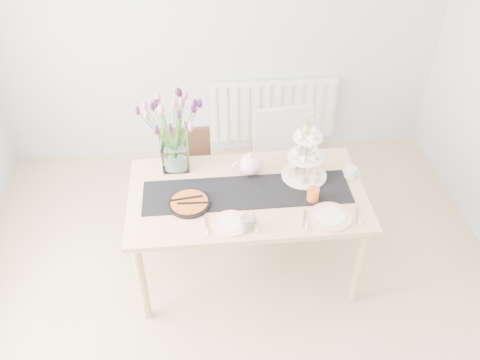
{
  "coord_description": "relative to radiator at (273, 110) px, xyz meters",
  "views": [
    {
      "loc": [
        -0.21,
        -1.92,
        2.98
      ],
      "look_at": [
        0.04,
        0.62,
        0.9
      ],
      "focal_mm": 38.0,
      "sensor_mm": 36.0,
      "label": 1
    }
  ],
  "objects": [
    {
      "name": "cream_jug",
      "position": [
        0.32,
        -1.42,
        0.34
      ],
      "size": [
        0.1,
        0.1,
        0.08
      ],
      "primitive_type": "cylinder",
      "rotation": [
        0.0,
        0.0,
        -0.32
      ],
      "color": "silver",
      "rests_on": "dining_table"
    },
    {
      "name": "cake_stand",
      "position": [
        0.0,
        -1.39,
        0.43
      ],
      "size": [
        0.32,
        0.32,
        0.46
      ],
      "rotation": [
        0.0,
        0.0,
        0.11
      ],
      "color": "gold",
      "rests_on": "dining_table"
    },
    {
      "name": "tulip_vase",
      "position": [
        -0.88,
        -1.18,
        0.67
      ],
      "size": [
        0.68,
        0.68,
        0.58
      ],
      "rotation": [
        0.0,
        0.0,
        -0.13
      ],
      "color": "silver",
      "rests_on": "dining_table"
    },
    {
      "name": "plate_right",
      "position": [
        0.09,
        -1.82,
        0.31
      ],
      "size": [
        0.33,
        0.33,
        0.01
      ],
      "primitive_type": "cylinder",
      "rotation": [
        0.0,
        0.0,
        -0.27
      ],
      "color": "white",
      "rests_on": "dining_table"
    },
    {
      "name": "mug_grey",
      "position": [
        -0.45,
        -1.87,
        0.35
      ],
      "size": [
        0.09,
        0.09,
        0.09
      ],
      "primitive_type": "cylinder",
      "rotation": [
        0.0,
        0.0,
        0.25
      ],
      "color": "slate",
      "rests_on": "dining_table"
    },
    {
      "name": "chair_white",
      "position": [
        -0.04,
        -0.9,
        0.1
      ],
      "size": [
        0.51,
        0.51,
        0.95
      ],
      "rotation": [
        0.0,
        0.0,
        0.1
      ],
      "color": "silver",
      "rests_on": "ground"
    },
    {
      "name": "plate_left",
      "position": [
        -0.54,
        -1.82,
        0.31
      ],
      "size": [
        0.24,
        0.24,
        0.01
      ],
      "primitive_type": "cylinder",
      "rotation": [
        0.0,
        0.0,
        0.03
      ],
      "color": "white",
      "rests_on": "dining_table"
    },
    {
      "name": "chair_brown",
      "position": [
        -0.83,
        -0.89,
        0.02
      ],
      "size": [
        0.4,
        0.4,
        0.81
      ],
      "rotation": [
        0.0,
        0.0,
        -0.01
      ],
      "color": "#341C13",
      "rests_on": "ground"
    },
    {
      "name": "room_shell",
      "position": [
        -0.5,
        -2.19,
        0.85
      ],
      "size": [
        4.5,
        4.5,
        4.5
      ],
      "color": "tan",
      "rests_on": "ground"
    },
    {
      "name": "mug_orange",
      "position": [
        0.01,
        -1.64,
        0.35
      ],
      "size": [
        0.11,
        0.11,
        0.1
      ],
      "primitive_type": "cylinder",
      "rotation": [
        0.0,
        0.0,
        0.73
      ],
      "color": "#E45A19",
      "rests_on": "dining_table"
    },
    {
      "name": "table_runner",
      "position": [
        -0.41,
        -1.52,
        0.3
      ],
      "size": [
        1.4,
        0.35,
        0.01
      ],
      "primitive_type": "cube",
      "color": "black",
      "rests_on": "dining_table"
    },
    {
      "name": "dining_table",
      "position": [
        -0.41,
        -1.52,
        0.22
      ],
      "size": [
        1.6,
        0.9,
        0.75
      ],
      "color": "tan",
      "rests_on": "ground"
    },
    {
      "name": "teapot",
      "position": [
        -0.37,
        -1.32,
        0.38
      ],
      "size": [
        0.3,
        0.27,
        0.17
      ],
      "primitive_type": null,
      "rotation": [
        0.0,
        0.0,
        0.25
      ],
      "color": "white",
      "rests_on": "dining_table"
    },
    {
      "name": "tart_tin",
      "position": [
        -0.8,
        -1.61,
        0.32
      ],
      "size": [
        0.27,
        0.27,
        0.03
      ],
      "rotation": [
        0.0,
        0.0,
        -0.31
      ],
      "color": "black",
      "rests_on": "dining_table"
    },
    {
      "name": "radiator",
      "position": [
        0.0,
        0.0,
        0.0
      ],
      "size": [
        1.2,
        0.08,
        0.6
      ],
      "primitive_type": "cube",
      "color": "white",
      "rests_on": "room_shell"
    }
  ]
}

